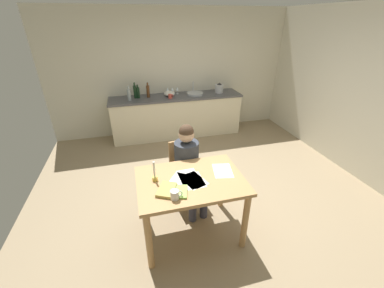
% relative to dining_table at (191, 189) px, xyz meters
% --- Properties ---
extents(ground_plane, '(5.20, 5.20, 0.04)m').
position_rel_dining_table_xyz_m(ground_plane, '(0.42, 0.61, -0.68)').
color(ground_plane, '#937F60').
extents(wall_back, '(5.20, 0.12, 2.60)m').
position_rel_dining_table_xyz_m(wall_back, '(0.42, 3.21, 0.64)').
color(wall_back, beige).
rests_on(wall_back, ground).
extents(wall_right, '(0.12, 5.20, 2.60)m').
position_rel_dining_table_xyz_m(wall_right, '(3.02, 0.61, 0.64)').
color(wall_right, beige).
rests_on(wall_right, ground).
extents(kitchen_counter, '(2.81, 0.64, 0.90)m').
position_rel_dining_table_xyz_m(kitchen_counter, '(0.42, 2.85, -0.21)').
color(kitchen_counter, beige).
rests_on(kitchen_counter, ground).
extents(dining_table, '(1.17, 0.83, 0.79)m').
position_rel_dining_table_xyz_m(dining_table, '(0.00, 0.00, 0.00)').
color(dining_table, tan).
rests_on(dining_table, ground).
extents(chair_at_table, '(0.45, 0.45, 0.89)m').
position_rel_dining_table_xyz_m(chair_at_table, '(0.08, 0.65, -0.16)').
color(chair_at_table, tan).
rests_on(chair_at_table, ground).
extents(person_seated, '(0.38, 0.62, 1.19)m').
position_rel_dining_table_xyz_m(person_seated, '(0.10, 0.51, 0.02)').
color(person_seated, '#333842').
rests_on(person_seated, ground).
extents(coffee_mug, '(0.12, 0.08, 0.09)m').
position_rel_dining_table_xyz_m(coffee_mug, '(-0.23, -0.27, 0.18)').
color(coffee_mug, white).
rests_on(coffee_mug, dining_table).
extents(candlestick, '(0.06, 0.06, 0.24)m').
position_rel_dining_table_xyz_m(candlestick, '(-0.38, 0.08, 0.19)').
color(candlestick, gold).
rests_on(candlestick, dining_table).
extents(book_magazine, '(0.23, 0.25, 0.02)m').
position_rel_dining_table_xyz_m(book_magazine, '(-0.18, -0.19, 0.14)').
color(book_magazine, '#93BF56').
rests_on(book_magazine, dining_table).
extents(book_cookery, '(0.25, 0.29, 0.03)m').
position_rel_dining_table_xyz_m(book_cookery, '(-0.29, -0.13, 0.15)').
color(book_cookery, tan).
rests_on(book_cookery, dining_table).
extents(paper_letter, '(0.34, 0.36, 0.00)m').
position_rel_dining_table_xyz_m(paper_letter, '(-0.12, -0.00, 0.13)').
color(paper_letter, white).
rests_on(paper_letter, dining_table).
extents(paper_bill, '(0.22, 0.31, 0.00)m').
position_rel_dining_table_xyz_m(paper_bill, '(-0.01, 0.05, 0.13)').
color(paper_bill, white).
rests_on(paper_bill, dining_table).
extents(paper_envelope, '(0.26, 0.33, 0.00)m').
position_rel_dining_table_xyz_m(paper_envelope, '(0.40, 0.07, 0.13)').
color(paper_envelope, white).
rests_on(paper_envelope, dining_table).
extents(paper_receipt, '(0.29, 0.35, 0.00)m').
position_rel_dining_table_xyz_m(paper_receipt, '(0.03, -0.03, 0.13)').
color(paper_receipt, white).
rests_on(paper_receipt, dining_table).
extents(paper_notice, '(0.22, 0.31, 0.00)m').
position_rel_dining_table_xyz_m(paper_notice, '(0.02, -0.03, 0.13)').
color(paper_notice, white).
rests_on(paper_notice, dining_table).
extents(sink_unit, '(0.36, 0.36, 0.24)m').
position_rel_dining_table_xyz_m(sink_unit, '(0.84, 2.85, 0.26)').
color(sink_unit, '#B2B7BC').
rests_on(sink_unit, kitchen_counter).
extents(bottle_oil, '(0.07, 0.07, 0.29)m').
position_rel_dining_table_xyz_m(bottle_oil, '(-0.55, 2.75, 0.36)').
color(bottle_oil, '#8C999E').
rests_on(bottle_oil, kitchen_counter).
extents(bottle_vinegar, '(0.06, 0.06, 0.32)m').
position_rel_dining_table_xyz_m(bottle_vinegar, '(-0.42, 2.90, 0.37)').
color(bottle_vinegar, black).
rests_on(bottle_vinegar, kitchen_counter).
extents(bottle_wine_red, '(0.07, 0.07, 0.27)m').
position_rel_dining_table_xyz_m(bottle_wine_red, '(-0.37, 2.91, 0.35)').
color(bottle_wine_red, black).
rests_on(bottle_wine_red, kitchen_counter).
extents(bottle_sauce, '(0.07, 0.07, 0.31)m').
position_rel_dining_table_xyz_m(bottle_sauce, '(-0.16, 2.90, 0.37)').
color(bottle_sauce, '#593319').
rests_on(bottle_sauce, kitchen_counter).
extents(mixing_bowl, '(0.23, 0.23, 0.10)m').
position_rel_dining_table_xyz_m(mixing_bowl, '(0.28, 2.87, 0.29)').
color(mixing_bowl, white).
rests_on(mixing_bowl, kitchen_counter).
extents(stovetop_kettle, '(0.18, 0.18, 0.22)m').
position_rel_dining_table_xyz_m(stovetop_kettle, '(1.39, 2.85, 0.33)').
color(stovetop_kettle, '#B7BABF').
rests_on(stovetop_kettle, kitchen_counter).
extents(wine_glass_near_sink, '(0.07, 0.07, 0.15)m').
position_rel_dining_table_xyz_m(wine_glass_near_sink, '(0.48, 3.00, 0.34)').
color(wine_glass_near_sink, silver).
rests_on(wine_glass_near_sink, kitchen_counter).
extents(wine_glass_by_kettle, '(0.07, 0.07, 0.15)m').
position_rel_dining_table_xyz_m(wine_glass_by_kettle, '(0.37, 3.00, 0.34)').
color(wine_glass_by_kettle, silver).
rests_on(wine_glass_by_kettle, kitchen_counter).
extents(wine_glass_back_left, '(0.07, 0.07, 0.15)m').
position_rel_dining_table_xyz_m(wine_glass_back_left, '(0.26, 3.00, 0.34)').
color(wine_glass_back_left, silver).
rests_on(wine_glass_back_left, kitchen_counter).
extents(teacup_on_counter, '(0.11, 0.07, 0.09)m').
position_rel_dining_table_xyz_m(teacup_on_counter, '(0.27, 2.70, 0.28)').
color(teacup_on_counter, '#D84C3F').
rests_on(teacup_on_counter, kitchen_counter).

